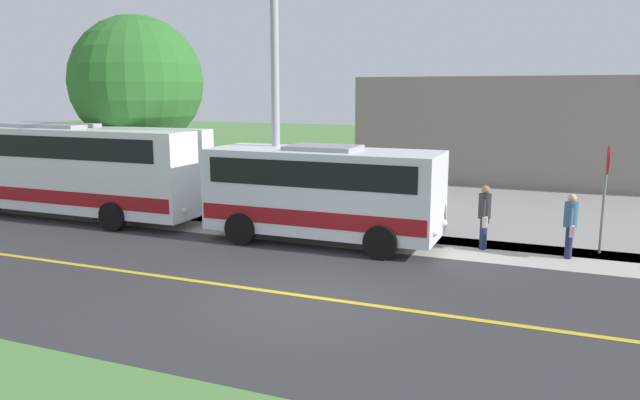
{
  "coord_description": "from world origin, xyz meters",
  "views": [
    {
      "loc": [
        11.06,
        4.8,
        4.29
      ],
      "look_at": [
        -3.5,
        -1.08,
        1.4
      ],
      "focal_mm": 33.68,
      "sensor_mm": 36.0,
      "label": 1
    }
  ],
  "objects_px": {
    "tree_curbside": "(137,83)",
    "commercial_building": "(564,127)",
    "shuttle_bus_front": "(323,189)",
    "pedestrian_with_bags": "(570,224)",
    "stop_sign": "(606,180)",
    "parked_car_near": "(346,187)",
    "transit_bus_rear": "(50,165)",
    "street_light_pole": "(273,83)",
    "pedestrian_waiting": "(484,215)"
  },
  "relations": [
    {
      "from": "shuttle_bus_front",
      "to": "street_light_pole",
      "type": "bearing_deg",
      "value": -103.8
    },
    {
      "from": "shuttle_bus_front",
      "to": "pedestrian_waiting",
      "type": "bearing_deg",
      "value": 102.62
    },
    {
      "from": "transit_bus_rear",
      "to": "parked_car_near",
      "type": "bearing_deg",
      "value": 121.74
    },
    {
      "from": "stop_sign",
      "to": "street_light_pole",
      "type": "bearing_deg",
      "value": -82.3
    },
    {
      "from": "shuttle_bus_front",
      "to": "pedestrian_with_bags",
      "type": "xyz_separation_m",
      "value": [
        -0.85,
        6.51,
        -0.62
      ]
    },
    {
      "from": "tree_curbside",
      "to": "commercial_building",
      "type": "height_order",
      "value": "tree_curbside"
    },
    {
      "from": "stop_sign",
      "to": "street_light_pole",
      "type": "height_order",
      "value": "street_light_pole"
    },
    {
      "from": "commercial_building",
      "to": "tree_curbside",
      "type": "bearing_deg",
      "value": -46.68
    },
    {
      "from": "shuttle_bus_front",
      "to": "stop_sign",
      "type": "relative_size",
      "value": 2.32
    },
    {
      "from": "transit_bus_rear",
      "to": "pedestrian_with_bags",
      "type": "xyz_separation_m",
      "value": [
        -0.83,
        16.67,
        -0.84
      ]
    },
    {
      "from": "tree_curbside",
      "to": "commercial_building",
      "type": "relative_size",
      "value": 0.38
    },
    {
      "from": "shuttle_bus_front",
      "to": "pedestrian_waiting",
      "type": "xyz_separation_m",
      "value": [
        -0.97,
        4.34,
        -0.58
      ]
    },
    {
      "from": "stop_sign",
      "to": "parked_car_near",
      "type": "relative_size",
      "value": 0.64
    },
    {
      "from": "shuttle_bus_front",
      "to": "parked_car_near",
      "type": "relative_size",
      "value": 1.48
    },
    {
      "from": "transit_bus_rear",
      "to": "pedestrian_with_bags",
      "type": "height_order",
      "value": "transit_bus_rear"
    },
    {
      "from": "parked_car_near",
      "to": "tree_curbside",
      "type": "distance_m",
      "value": 8.68
    },
    {
      "from": "stop_sign",
      "to": "parked_car_near",
      "type": "xyz_separation_m",
      "value": [
        -3.87,
        -8.59,
        -1.28
      ]
    },
    {
      "from": "street_light_pole",
      "to": "pedestrian_with_bags",
      "type": "bearing_deg",
      "value": 92.96
    },
    {
      "from": "street_light_pole",
      "to": "tree_curbside",
      "type": "bearing_deg",
      "value": -110.1
    },
    {
      "from": "pedestrian_with_bags",
      "to": "parked_car_near",
      "type": "bearing_deg",
      "value": -120.88
    },
    {
      "from": "stop_sign",
      "to": "pedestrian_waiting",
      "type": "bearing_deg",
      "value": -77.15
    },
    {
      "from": "stop_sign",
      "to": "commercial_building",
      "type": "distance_m",
      "value": 15.35
    },
    {
      "from": "transit_bus_rear",
      "to": "commercial_building",
      "type": "height_order",
      "value": "commercial_building"
    },
    {
      "from": "parked_car_near",
      "to": "shuttle_bus_front",
      "type": "bearing_deg",
      "value": 13.12
    },
    {
      "from": "pedestrian_with_bags",
      "to": "pedestrian_waiting",
      "type": "bearing_deg",
      "value": -93.17
    },
    {
      "from": "transit_bus_rear",
      "to": "pedestrian_with_bags",
      "type": "distance_m",
      "value": 16.71
    },
    {
      "from": "transit_bus_rear",
      "to": "pedestrian_waiting",
      "type": "bearing_deg",
      "value": 93.74
    },
    {
      "from": "shuttle_bus_front",
      "to": "street_light_pole",
      "type": "relative_size",
      "value": 0.82
    },
    {
      "from": "tree_curbside",
      "to": "parked_car_near",
      "type": "bearing_deg",
      "value": 109.27
    },
    {
      "from": "street_light_pole",
      "to": "tree_curbside",
      "type": "distance_m",
      "value": 7.34
    },
    {
      "from": "shuttle_bus_front",
      "to": "street_light_pole",
      "type": "distance_m",
      "value": 3.46
    },
    {
      "from": "shuttle_bus_front",
      "to": "stop_sign",
      "type": "height_order",
      "value": "stop_sign"
    },
    {
      "from": "stop_sign",
      "to": "pedestrian_with_bags",
      "type": "bearing_deg",
      "value": -44.86
    },
    {
      "from": "pedestrian_with_bags",
      "to": "pedestrian_waiting",
      "type": "relative_size",
      "value": 0.96
    },
    {
      "from": "pedestrian_waiting",
      "to": "commercial_building",
      "type": "xyz_separation_m",
      "value": [
        -15.98,
        1.88,
        1.5
      ]
    },
    {
      "from": "transit_bus_rear",
      "to": "stop_sign",
      "type": "relative_size",
      "value": 4.11
    },
    {
      "from": "pedestrian_with_bags",
      "to": "parked_car_near",
      "type": "xyz_separation_m",
      "value": [
        -4.66,
        -7.79,
        -0.22
      ]
    },
    {
      "from": "pedestrian_with_bags",
      "to": "tree_curbside",
      "type": "distance_m",
      "value": 15.71
    },
    {
      "from": "pedestrian_waiting",
      "to": "tree_curbside",
      "type": "distance_m",
      "value": 13.61
    },
    {
      "from": "shuttle_bus_front",
      "to": "tree_curbside",
      "type": "bearing_deg",
      "value": -108.86
    },
    {
      "from": "pedestrian_with_bags",
      "to": "commercial_building",
      "type": "bearing_deg",
      "value": -178.97
    },
    {
      "from": "pedestrian_with_bags",
      "to": "stop_sign",
      "type": "distance_m",
      "value": 1.54
    },
    {
      "from": "shuttle_bus_front",
      "to": "stop_sign",
      "type": "xyz_separation_m",
      "value": [
        -1.65,
        7.3,
        0.44
      ]
    },
    {
      "from": "shuttle_bus_front",
      "to": "transit_bus_rear",
      "type": "xyz_separation_m",
      "value": [
        -0.02,
        -10.16,
        0.22
      ]
    },
    {
      "from": "tree_curbside",
      "to": "transit_bus_rear",
      "type": "bearing_deg",
      "value": -27.7
    },
    {
      "from": "pedestrian_waiting",
      "to": "pedestrian_with_bags",
      "type": "bearing_deg",
      "value": 86.83
    },
    {
      "from": "stop_sign",
      "to": "parked_car_near",
      "type": "distance_m",
      "value": 9.5
    },
    {
      "from": "transit_bus_rear",
      "to": "stop_sign",
      "type": "height_order",
      "value": "transit_bus_rear"
    },
    {
      "from": "pedestrian_waiting",
      "to": "commercial_building",
      "type": "height_order",
      "value": "commercial_building"
    },
    {
      "from": "transit_bus_rear",
      "to": "street_light_pole",
      "type": "bearing_deg",
      "value": 92.73
    }
  ]
}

